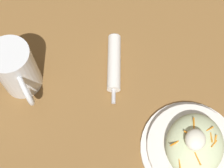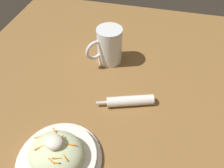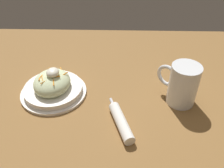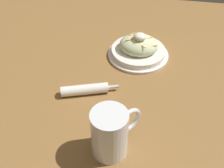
% 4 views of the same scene
% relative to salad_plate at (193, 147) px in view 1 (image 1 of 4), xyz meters
% --- Properties ---
extents(ground_plane, '(1.43, 1.43, 0.00)m').
position_rel_salad_plate_xyz_m(ground_plane, '(-0.20, -0.20, -0.03)').
color(ground_plane, olive).
extents(salad_plate, '(0.23, 0.23, 0.10)m').
position_rel_salad_plate_xyz_m(salad_plate, '(0.00, 0.00, 0.00)').
color(salad_plate, white).
rests_on(salad_plate, ground_plane).
extents(beer_mug, '(0.12, 0.13, 0.15)m').
position_rel_salad_plate_xyz_m(beer_mug, '(-0.03, -0.44, 0.03)').
color(beer_mug, white).
rests_on(beer_mug, ground_plane).
extents(napkin_roll, '(0.19, 0.08, 0.03)m').
position_rel_salad_plate_xyz_m(napkin_roll, '(-0.15, -0.24, -0.01)').
color(napkin_roll, white).
rests_on(napkin_roll, ground_plane).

